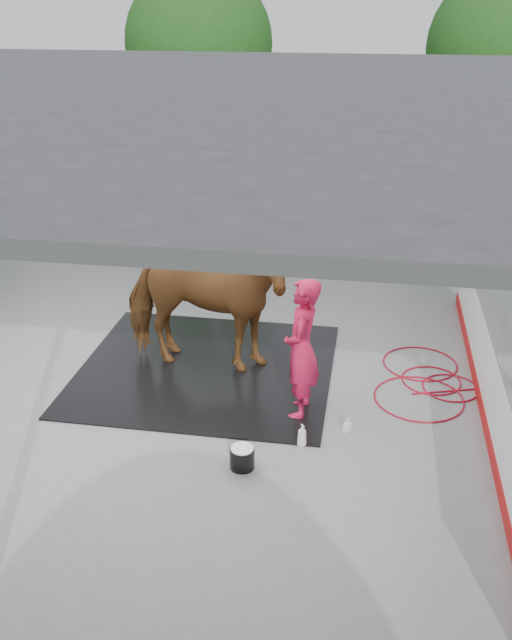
% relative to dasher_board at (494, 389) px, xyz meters
% --- Properties ---
extents(ground, '(100.00, 100.00, 0.00)m').
position_rel_dasher_board_xyz_m(ground, '(-4.60, 0.00, -0.59)').
color(ground, '#1E3814').
extents(concrete_slab, '(12.00, 10.00, 0.05)m').
position_rel_dasher_board_xyz_m(concrete_slab, '(-4.60, 0.00, -0.57)').
color(concrete_slab, slate).
rests_on(concrete_slab, ground).
extents(pavilion_structure, '(12.60, 10.60, 4.05)m').
position_rel_dasher_board_xyz_m(pavilion_structure, '(-4.60, -0.00, 3.37)').
color(pavilion_structure, beige).
rests_on(pavilion_structure, ground).
extents(dasher_board, '(0.16, 8.00, 1.15)m').
position_rel_dasher_board_xyz_m(dasher_board, '(0.00, 0.00, 0.00)').
color(dasher_board, '#AA0E0E').
rests_on(dasher_board, concrete_slab).
extents(tree_belt, '(28.00, 28.00, 5.80)m').
position_rel_dasher_board_xyz_m(tree_belt, '(-4.30, 0.90, 3.20)').
color(tree_belt, '#382314').
rests_on(tree_belt, ground).
extents(rubber_mat, '(3.64, 3.41, 0.03)m').
position_rel_dasher_board_xyz_m(rubber_mat, '(-3.89, 0.86, -0.53)').
color(rubber_mat, black).
rests_on(rubber_mat, concrete_slab).
extents(horse, '(2.53, 1.24, 2.10)m').
position_rel_dasher_board_xyz_m(horse, '(-3.89, 0.86, 0.54)').
color(horse, brown).
rests_on(horse, rubber_mat).
extents(handler, '(0.47, 0.70, 1.88)m').
position_rel_dasher_board_xyz_m(handler, '(-2.41, -0.09, 0.40)').
color(handler, '#C3143E').
rests_on(handler, concrete_slab).
extents(wash_bucket, '(0.29, 0.29, 0.27)m').
position_rel_dasher_board_xyz_m(wash_bucket, '(-2.94, -1.39, -0.40)').
color(wash_bucket, black).
rests_on(wash_bucket, concrete_slab).
extents(soap_bottle_a, '(0.16, 0.16, 0.29)m').
position_rel_dasher_board_xyz_m(soap_bottle_a, '(-2.30, -0.83, -0.40)').
color(soap_bottle_a, silver).
rests_on(soap_bottle_a, concrete_slab).
extents(soap_bottle_b, '(0.12, 0.12, 0.19)m').
position_rel_dasher_board_xyz_m(soap_bottle_b, '(-1.77, -0.43, -0.45)').
color(soap_bottle_b, '#338CD8').
rests_on(soap_bottle_b, concrete_slab).
extents(hose_coil, '(1.89, 2.18, 0.02)m').
position_rel_dasher_board_xyz_m(hose_coil, '(-0.73, 0.97, -0.53)').
color(hose_coil, maroon).
rests_on(hose_coil, concrete_slab).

